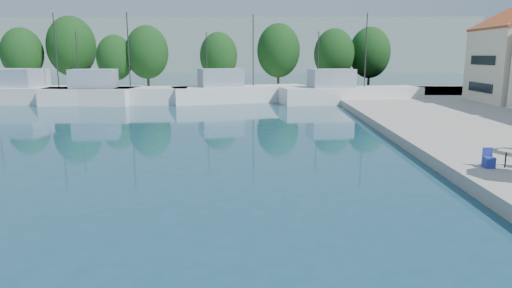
{
  "coord_description": "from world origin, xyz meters",
  "views": [
    {
      "loc": [
        -1.94,
        4.16,
        5.37
      ],
      "look_at": [
        -2.45,
        26.0,
        1.07
      ],
      "focal_mm": 32.0,
      "sensor_mm": 36.0,
      "label": 1
    }
  ],
  "objects_px": {
    "trawler_02": "(113,94)",
    "trawler_03": "(237,93)",
    "trawler_04": "(347,94)",
    "trawler_01": "(36,93)"
  },
  "relations": [
    {
      "from": "trawler_02",
      "to": "trawler_03",
      "type": "height_order",
      "value": "same"
    },
    {
      "from": "trawler_03",
      "to": "trawler_04",
      "type": "xyz_separation_m",
      "value": [
        12.4,
        -1.03,
        -0.0
      ]
    },
    {
      "from": "trawler_01",
      "to": "trawler_02",
      "type": "relative_size",
      "value": 1.41
    },
    {
      "from": "trawler_02",
      "to": "trawler_04",
      "type": "bearing_deg",
      "value": -2.53
    },
    {
      "from": "trawler_01",
      "to": "trawler_04",
      "type": "distance_m",
      "value": 34.94
    },
    {
      "from": "trawler_02",
      "to": "trawler_04",
      "type": "distance_m",
      "value": 25.95
    },
    {
      "from": "trawler_01",
      "to": "trawler_04",
      "type": "height_order",
      "value": "same"
    },
    {
      "from": "trawler_04",
      "to": "trawler_01",
      "type": "bearing_deg",
      "value": 169.26
    },
    {
      "from": "trawler_01",
      "to": "trawler_02",
      "type": "height_order",
      "value": "same"
    },
    {
      "from": "trawler_01",
      "to": "trawler_03",
      "type": "height_order",
      "value": "same"
    }
  ]
}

